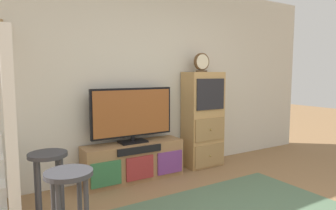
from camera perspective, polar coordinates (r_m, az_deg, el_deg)
name	(u,v)px	position (r m, az deg, el deg)	size (l,w,h in m)	color
back_wall	(145,78)	(4.17, -4.61, 5.36)	(6.40, 0.12, 2.70)	beige
media_console	(134,161)	(3.97, -6.65, -10.85)	(1.34, 0.38, 0.50)	#997047
television	(133,114)	(3.85, -6.92, -1.70)	(1.12, 0.22, 0.72)	black
side_cabinet	(203,120)	(4.46, 6.83, -2.83)	(0.58, 0.38, 1.43)	tan
desk_clock	(202,63)	(4.37, 6.58, 8.24)	(0.25, 0.08, 0.28)	#4C3823
bar_stool_near	(69,196)	(2.30, -18.68, -16.47)	(0.34, 0.34, 0.72)	#333338
bar_stool_far	(48,172)	(2.89, -22.30, -12.07)	(0.34, 0.34, 0.70)	#333338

